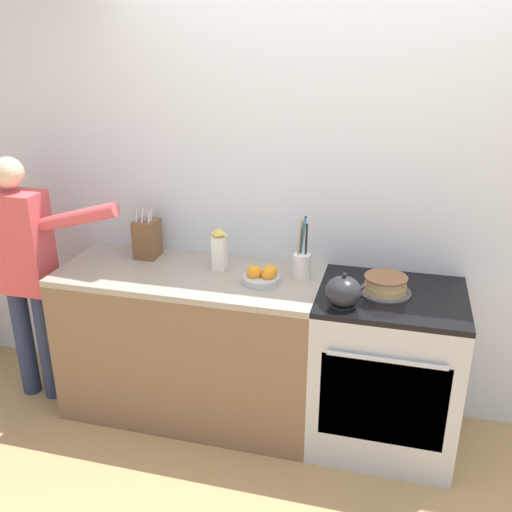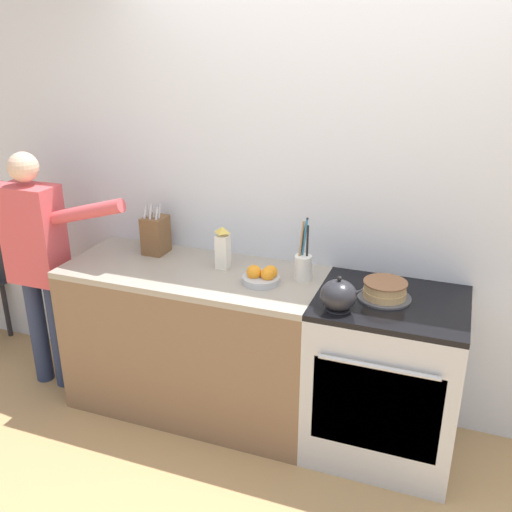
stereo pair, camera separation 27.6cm
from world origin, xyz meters
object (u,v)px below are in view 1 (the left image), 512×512
(stove_range, at_px, (385,370))
(layer_cake, at_px, (385,285))
(tea_kettle, at_px, (344,292))
(knife_block, at_px, (147,238))
(fruit_bowl, at_px, (262,276))
(utensil_crock, at_px, (302,264))
(person_baker, at_px, (24,262))
(milk_carton, at_px, (219,250))

(stove_range, distance_m, layer_cake, 0.50)
(tea_kettle, xyz_separation_m, knife_block, (-1.20, 0.36, 0.04))
(tea_kettle, distance_m, fruit_bowl, 0.48)
(knife_block, relative_size, fruit_bowl, 1.56)
(stove_range, bearing_deg, knife_block, 173.33)
(utensil_crock, relative_size, fruit_bowl, 1.70)
(stove_range, relative_size, fruit_bowl, 4.48)
(tea_kettle, relative_size, knife_block, 0.69)
(layer_cake, relative_size, knife_block, 0.86)
(tea_kettle, height_order, person_baker, person_baker)
(layer_cake, distance_m, utensil_crock, 0.46)
(tea_kettle, bearing_deg, layer_cake, 46.17)
(layer_cake, bearing_deg, fruit_bowl, -176.75)
(tea_kettle, xyz_separation_m, milk_carton, (-0.73, 0.28, 0.04))
(stove_range, bearing_deg, fruit_bowl, -177.67)
(layer_cake, height_order, person_baker, person_baker)
(knife_block, distance_m, fruit_bowl, 0.78)
(layer_cake, distance_m, tea_kettle, 0.28)
(milk_carton, height_order, person_baker, person_baker)
(utensil_crock, height_order, person_baker, person_baker)
(stove_range, bearing_deg, milk_carton, 174.78)
(knife_block, xyz_separation_m, fruit_bowl, (0.75, -0.20, -0.08))
(layer_cake, relative_size, utensil_crock, 0.78)
(fruit_bowl, bearing_deg, person_baker, -176.87)
(stove_range, bearing_deg, layer_cake, 167.78)
(fruit_bowl, distance_m, milk_carton, 0.31)
(milk_carton, bearing_deg, stove_range, -5.22)
(utensil_crock, distance_m, person_baker, 1.62)
(milk_carton, relative_size, person_baker, 0.16)
(tea_kettle, bearing_deg, fruit_bowl, 160.16)
(stove_range, height_order, person_baker, person_baker)
(layer_cake, distance_m, person_baker, 2.06)
(milk_carton, bearing_deg, tea_kettle, -20.91)
(stove_range, distance_m, person_baker, 2.14)
(tea_kettle, bearing_deg, person_baker, 177.38)
(stove_range, distance_m, fruit_bowl, 0.84)
(layer_cake, height_order, fruit_bowl, fruit_bowl)
(knife_block, distance_m, utensil_crock, 0.95)
(stove_range, distance_m, tea_kettle, 0.60)
(tea_kettle, bearing_deg, knife_block, 163.41)
(knife_block, relative_size, person_baker, 0.21)
(layer_cake, relative_size, tea_kettle, 1.24)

